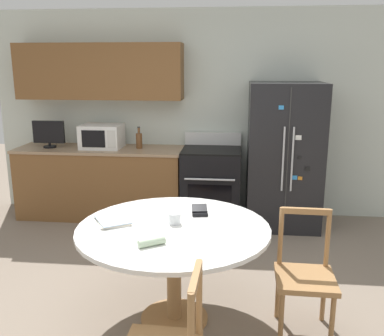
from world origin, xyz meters
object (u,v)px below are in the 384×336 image
object	(u,v)px
refrigerator	(284,156)
microwave	(102,136)
countertop_tv	(49,133)
dining_chair_right	(305,276)
wallet	(200,211)
oven_range	(211,185)
counter_bottle	(139,140)
candle_glass	(175,219)

from	to	relation	value
refrigerator	microwave	bearing A→B (deg)	177.89
countertop_tv	dining_chair_right	bearing A→B (deg)	-37.70
microwave	wallet	world-z (taller)	microwave
microwave	wallet	xyz separation A→B (m)	(1.40, -1.95, -0.25)
oven_range	counter_bottle	xyz separation A→B (m)	(-0.91, 0.06, 0.54)
oven_range	dining_chair_right	size ratio (longest dim) A/B	1.20
candle_glass	wallet	world-z (taller)	candle_glass
candle_glass	microwave	bearing A→B (deg)	119.59
oven_range	counter_bottle	distance (m)	1.06
refrigerator	dining_chair_right	xyz separation A→B (m)	(-0.05, -2.18, -0.43)
refrigerator	counter_bottle	distance (m)	1.79
candle_glass	countertop_tv	bearing A→B (deg)	131.83
refrigerator	countertop_tv	bearing A→B (deg)	179.22
microwave	counter_bottle	distance (m)	0.47
counter_bottle	countertop_tv	bearing A→B (deg)	-176.61
countertop_tv	oven_range	bearing A→B (deg)	0.21
microwave	counter_bottle	xyz separation A→B (m)	(0.47, 0.02, -0.04)
counter_bottle	wallet	distance (m)	2.19
refrigerator	wallet	size ratio (longest dim) A/B	11.93
microwave	counter_bottle	world-z (taller)	microwave
candle_glass	wallet	distance (m)	0.28
microwave	candle_glass	distance (m)	2.51
microwave	refrigerator	bearing A→B (deg)	-2.11
oven_range	countertop_tv	size ratio (longest dim) A/B	2.71
oven_range	candle_glass	size ratio (longest dim) A/B	11.90
oven_range	dining_chair_right	bearing A→B (deg)	-69.89
refrigerator	dining_chair_right	bearing A→B (deg)	-91.39
oven_range	microwave	world-z (taller)	microwave
dining_chair_right	refrigerator	bearing A→B (deg)	-90.10
oven_range	candle_glass	distance (m)	2.17
oven_range	microwave	distance (m)	1.50
dining_chair_right	candle_glass	world-z (taller)	dining_chair_right
microwave	oven_range	bearing A→B (deg)	-1.47
dining_chair_right	wallet	distance (m)	0.93
countertop_tv	candle_glass	xyz separation A→B (m)	(1.91, -2.13, -0.28)
wallet	oven_range	bearing A→B (deg)	90.58
counter_bottle	dining_chair_right	xyz separation A→B (m)	(1.73, -2.29, -0.57)
counter_bottle	candle_glass	world-z (taller)	counter_bottle
counter_bottle	dining_chair_right	bearing A→B (deg)	-52.89
counter_bottle	wallet	bearing A→B (deg)	-64.66
microwave	dining_chair_right	distance (m)	3.21
refrigerator	dining_chair_right	world-z (taller)	refrigerator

